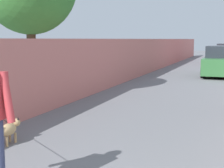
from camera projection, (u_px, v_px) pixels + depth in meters
name	position (u px, v px, depth m)	size (l,w,h in m)	color
ground_plane	(188.00, 79.00, 15.47)	(80.00, 80.00, 0.00)	slate
wall_left	(123.00, 60.00, 14.40)	(48.00, 0.30, 1.89)	#CC726B
dog	(9.00, 129.00, 5.88)	(2.02, 1.25, 1.06)	tan
car_near	(222.00, 62.00, 16.69)	(3.90, 1.80, 1.54)	#336B38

